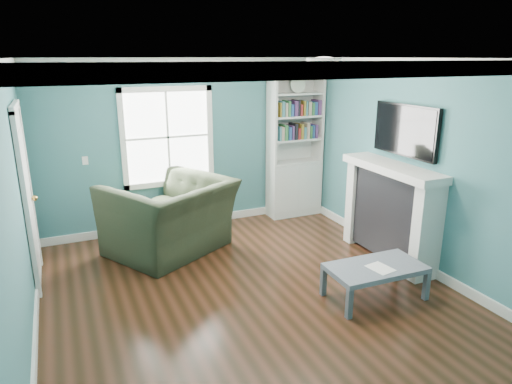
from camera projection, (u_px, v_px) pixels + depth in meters
name	position (u px, v px, depth m)	size (l,w,h in m)	color
floor	(252.00, 295.00, 5.20)	(5.00, 5.00, 0.00)	black
room_walls	(251.00, 160.00, 4.75)	(5.00, 5.00, 5.00)	#397879
trim	(251.00, 192.00, 4.85)	(4.50, 5.00, 2.60)	white
window	(168.00, 137.00, 6.85)	(1.40, 0.06, 1.50)	white
bookshelf	(294.00, 162.00, 7.64)	(0.90, 0.35, 2.31)	silver
fireplace	(390.00, 213.00, 6.00)	(0.44, 1.58, 1.30)	black
tv	(405.00, 130.00, 5.74)	(0.06, 1.10, 0.65)	black
door	(27.00, 196.00, 5.27)	(0.12, 0.98, 2.17)	silver
ceiling_fixture	(324.00, 63.00, 4.91)	(0.38, 0.38, 0.15)	white
light_switch	(85.00, 161.00, 6.46)	(0.08, 0.01, 0.12)	white
recliner	(170.00, 205.00, 6.21)	(1.53, 1.00, 1.34)	black
coffee_table	(376.00, 270.00, 5.07)	(1.08, 0.61, 0.39)	#4A5259
paper_sheet	(380.00, 268.00, 4.99)	(0.22, 0.28, 0.00)	white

